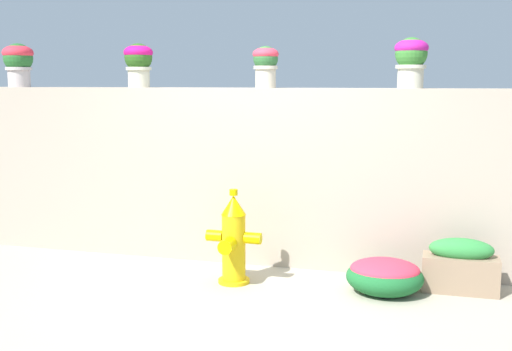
{
  "coord_description": "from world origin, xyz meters",
  "views": [
    {
      "loc": [
        1.5,
        -4.42,
        1.69
      ],
      "look_at": [
        -0.02,
        1.05,
        0.84
      ],
      "focal_mm": 44.71,
      "sensor_mm": 36.0,
      "label": 1
    }
  ],
  "objects_px": {
    "potted_plant_1": "(138,61)",
    "potted_plant_2": "(266,63)",
    "flower_bush_left": "(385,275)",
    "potted_plant_0": "(18,60)",
    "fire_hydrant": "(233,241)",
    "planter_box": "(460,266)",
    "potted_plant_3": "(411,58)"
  },
  "relations": [
    {
      "from": "potted_plant_2",
      "to": "planter_box",
      "type": "xyz_separation_m",
      "value": [
        1.74,
        -0.47,
        -1.64
      ]
    },
    {
      "from": "potted_plant_2",
      "to": "potted_plant_3",
      "type": "distance_m",
      "value": 1.28
    },
    {
      "from": "fire_hydrant",
      "to": "planter_box",
      "type": "bearing_deg",
      "value": 8.53
    },
    {
      "from": "potted_plant_3",
      "to": "fire_hydrant",
      "type": "height_order",
      "value": "potted_plant_3"
    },
    {
      "from": "fire_hydrant",
      "to": "flower_bush_left",
      "type": "bearing_deg",
      "value": 3.51
    },
    {
      "from": "potted_plant_0",
      "to": "potted_plant_1",
      "type": "xyz_separation_m",
      "value": [
        1.32,
        0.03,
        -0.01
      ]
    },
    {
      "from": "flower_bush_left",
      "to": "planter_box",
      "type": "distance_m",
      "value": 0.62
    },
    {
      "from": "potted_plant_3",
      "to": "fire_hydrant",
      "type": "bearing_deg",
      "value": -150.73
    },
    {
      "from": "potted_plant_3",
      "to": "planter_box",
      "type": "bearing_deg",
      "value": -46.77
    },
    {
      "from": "potted_plant_0",
      "to": "planter_box",
      "type": "xyz_separation_m",
      "value": [
        4.33,
        -0.46,
        -1.68
      ]
    },
    {
      "from": "potted_plant_1",
      "to": "planter_box",
      "type": "bearing_deg",
      "value": -9.17
    },
    {
      "from": "potted_plant_1",
      "to": "potted_plant_2",
      "type": "distance_m",
      "value": 1.27
    },
    {
      "from": "potted_plant_2",
      "to": "potted_plant_0",
      "type": "bearing_deg",
      "value": -179.76
    },
    {
      "from": "potted_plant_0",
      "to": "potted_plant_3",
      "type": "xyz_separation_m",
      "value": [
        3.87,
        0.03,
        -0.01
      ]
    },
    {
      "from": "potted_plant_0",
      "to": "potted_plant_1",
      "type": "bearing_deg",
      "value": 1.27
    },
    {
      "from": "potted_plant_1",
      "to": "potted_plant_3",
      "type": "xyz_separation_m",
      "value": [
        2.55,
        0.0,
        0.01
      ]
    },
    {
      "from": "planter_box",
      "to": "potted_plant_2",
      "type": "bearing_deg",
      "value": 164.98
    },
    {
      "from": "potted_plant_0",
      "to": "potted_plant_2",
      "type": "bearing_deg",
      "value": 0.24
    },
    {
      "from": "potted_plant_1",
      "to": "planter_box",
      "type": "distance_m",
      "value": 3.48
    },
    {
      "from": "potted_plant_0",
      "to": "potted_plant_1",
      "type": "height_order",
      "value": "potted_plant_0"
    },
    {
      "from": "flower_bush_left",
      "to": "planter_box",
      "type": "xyz_separation_m",
      "value": [
        0.58,
        0.2,
        0.06
      ]
    },
    {
      "from": "potted_plant_3",
      "to": "fire_hydrant",
      "type": "distance_m",
      "value": 2.18
    },
    {
      "from": "potted_plant_2",
      "to": "flower_bush_left",
      "type": "distance_m",
      "value": 2.16
    },
    {
      "from": "potted_plant_2",
      "to": "planter_box",
      "type": "bearing_deg",
      "value": -15.02
    },
    {
      "from": "potted_plant_1",
      "to": "potted_plant_3",
      "type": "relative_size",
      "value": 0.97
    },
    {
      "from": "potted_plant_0",
      "to": "potted_plant_3",
      "type": "bearing_deg",
      "value": 0.49
    },
    {
      "from": "flower_bush_left",
      "to": "planter_box",
      "type": "bearing_deg",
      "value": 18.73
    },
    {
      "from": "potted_plant_2",
      "to": "flower_bush_left",
      "type": "height_order",
      "value": "potted_plant_2"
    },
    {
      "from": "potted_plant_1",
      "to": "flower_bush_left",
      "type": "bearing_deg",
      "value": -15.7
    },
    {
      "from": "planter_box",
      "to": "fire_hydrant",
      "type": "bearing_deg",
      "value": -171.47
    },
    {
      "from": "potted_plant_0",
      "to": "fire_hydrant",
      "type": "xyz_separation_m",
      "value": [
        2.51,
        -0.73,
        -1.52
      ]
    },
    {
      "from": "potted_plant_0",
      "to": "fire_hydrant",
      "type": "relative_size",
      "value": 0.55
    }
  ]
}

